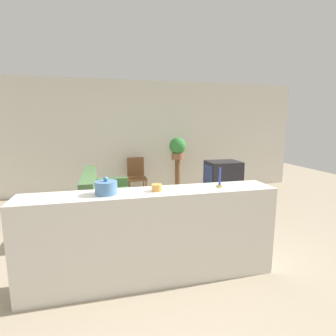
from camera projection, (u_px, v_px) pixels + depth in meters
name	position (u px, v px, depth m)	size (l,w,h in m)	color
ground_plane	(148.00, 262.00, 3.27)	(14.00, 14.00, 0.00)	tan
wall_back	(124.00, 138.00, 6.31)	(9.00, 0.06, 2.70)	silver
couch	(106.00, 205.00, 4.48)	(0.81, 1.63, 0.89)	#476B3D
tv_stand	(222.00, 197.00, 5.40)	(0.85, 0.57, 0.40)	brown
television	(223.00, 174.00, 5.31)	(0.66, 0.54, 0.54)	#232328
wooden_chair	(136.00, 175.00, 6.13)	(0.44, 0.44, 0.90)	brown
plant_stand	(177.00, 177.00, 6.28)	(0.12, 0.12, 0.85)	brown
potted_plant	(178.00, 148.00, 6.15)	(0.39, 0.39, 0.52)	#8E5B3D
foreground_counter	(152.00, 236.00, 2.84)	(2.71, 0.44, 1.01)	silver
decorative_bowl	(106.00, 188.00, 2.63)	(0.22, 0.22, 0.18)	#4C7AAD
candle_jar	(157.00, 188.00, 2.76)	(0.11, 0.11, 0.07)	gold
candlestick	(220.00, 181.00, 2.92)	(0.07, 0.07, 0.22)	#B7933D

